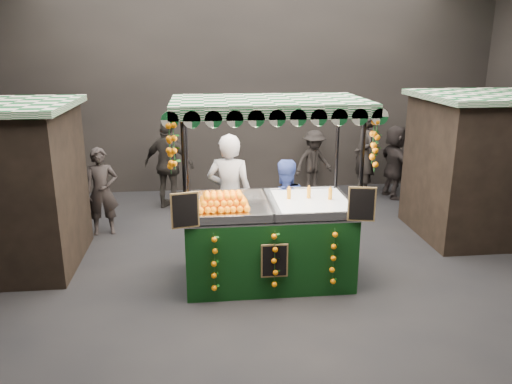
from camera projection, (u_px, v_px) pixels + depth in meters
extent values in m
plane|color=black|center=(270.00, 279.00, 7.67)|extent=(12.00, 12.00, 0.00)
cube|color=black|center=(242.00, 85.00, 11.72)|extent=(12.00, 0.10, 5.00)
cube|color=black|center=(432.00, 271.00, 2.20)|extent=(12.00, 0.10, 5.00)
cube|color=black|center=(498.00, 168.00, 9.21)|extent=(2.80, 2.00, 2.50)
cube|color=#135826|center=(508.00, 96.00, 8.84)|extent=(3.00, 2.20, 0.10)
cube|color=black|center=(268.00, 245.00, 7.55)|extent=(2.40, 1.31, 1.09)
cube|color=silver|center=(268.00, 209.00, 7.39)|extent=(2.40, 1.31, 0.04)
cylinder|color=black|center=(186.00, 213.00, 6.62)|extent=(0.05, 0.05, 2.62)
cylinder|color=black|center=(359.00, 207.00, 6.86)|extent=(0.05, 0.05, 2.62)
cylinder|color=black|center=(188.00, 187.00, 7.80)|extent=(0.05, 0.05, 2.62)
cylinder|color=black|center=(335.00, 182.00, 8.05)|extent=(0.05, 0.05, 2.62)
cube|color=#135826|center=(269.00, 102.00, 6.95)|extent=(2.68, 1.58, 0.09)
cube|color=silver|center=(312.00, 203.00, 7.44)|extent=(1.07, 1.18, 0.09)
cube|color=black|center=(185.00, 210.00, 6.54)|extent=(0.37, 0.10, 0.48)
cube|color=black|center=(362.00, 204.00, 6.79)|extent=(0.37, 0.10, 0.48)
cube|color=black|center=(275.00, 261.00, 6.87)|extent=(0.37, 0.03, 0.48)
imported|color=gray|center=(230.00, 195.00, 8.32)|extent=(0.85, 0.66, 2.06)
imported|color=navy|center=(284.00, 209.00, 8.29)|extent=(0.89, 0.74, 1.66)
imported|color=#2A2422|center=(102.00, 191.00, 9.30)|extent=(0.65, 0.48, 1.63)
imported|color=#292421|center=(435.00, 173.00, 10.46)|extent=(0.92, 0.76, 1.72)
imported|color=black|center=(169.00, 165.00, 10.74)|extent=(1.21, 0.85, 1.91)
imported|color=black|center=(314.00, 162.00, 11.87)|extent=(1.10, 0.86, 1.50)
imported|color=#2A2522|center=(24.00, 181.00, 9.91)|extent=(0.97, 0.80, 1.70)
imported|color=#282220|center=(395.00, 162.00, 11.52)|extent=(0.68, 1.60, 1.67)
imported|color=black|center=(364.00, 155.00, 11.59)|extent=(0.50, 0.73, 1.94)
imported|color=#2E2A25|center=(54.00, 190.00, 9.53)|extent=(0.81, 1.51, 1.55)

